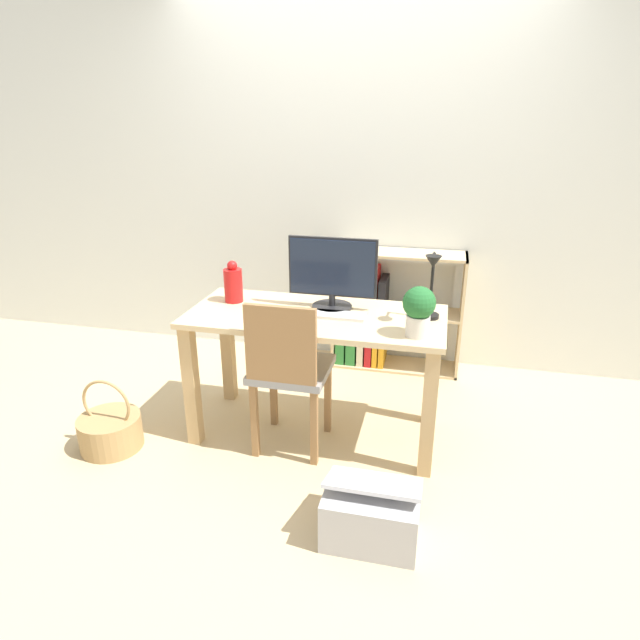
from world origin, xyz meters
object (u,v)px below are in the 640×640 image
(chair, at_px, (288,369))
(potted_plant, at_px, (419,309))
(keyboard, at_px, (327,314))
(basket, at_px, (110,430))
(desk_lamp, at_px, (432,281))
(monitor, at_px, (332,272))
(storage_box, at_px, (371,513))
(vase, at_px, (233,284))
(bookshelf, at_px, (374,314))

(chair, bearing_deg, potted_plant, 0.51)
(keyboard, distance_m, basket, 1.36)
(keyboard, distance_m, chair, 0.35)
(desk_lamp, bearing_deg, basket, -165.21)
(potted_plant, relative_size, chair, 0.28)
(monitor, xyz_separation_m, storage_box, (0.36, -0.87, -0.81))
(monitor, relative_size, vase, 2.03)
(vase, relative_size, desk_lamp, 0.67)
(bookshelf, xyz_separation_m, storage_box, (0.24, -1.73, -0.26))
(keyboard, bearing_deg, bookshelf, 82.81)
(monitor, relative_size, chair, 0.55)
(desk_lamp, height_order, potted_plant, desk_lamp)
(desk_lamp, distance_m, potted_plant, 0.22)
(keyboard, relative_size, desk_lamp, 1.13)
(vase, height_order, potted_plant, potted_plant)
(bookshelf, bearing_deg, desk_lamp, -66.91)
(potted_plant, bearing_deg, basket, -171.73)
(keyboard, distance_m, vase, 0.59)
(vase, xyz_separation_m, potted_plant, (1.05, -0.27, 0.03))
(storage_box, bearing_deg, basket, 166.95)
(monitor, height_order, bookshelf, monitor)
(monitor, distance_m, vase, 0.58)
(vase, bearing_deg, potted_plant, -14.55)
(keyboard, distance_m, bookshelf, 1.05)
(keyboard, height_order, storage_box, keyboard)
(monitor, bearing_deg, bookshelf, 81.64)
(monitor, distance_m, desk_lamp, 0.54)
(bookshelf, xyz_separation_m, basket, (-1.26, -1.38, -0.29))
(keyboard, bearing_deg, desk_lamp, 4.12)
(keyboard, height_order, basket, keyboard)
(keyboard, xyz_separation_m, storage_box, (0.36, -0.75, -0.61))
(desk_lamp, bearing_deg, potted_plant, -103.00)
(monitor, xyz_separation_m, bookshelf, (0.13, 0.86, -0.54))
(monitor, xyz_separation_m, keyboard, (0.00, -0.13, -0.20))
(keyboard, xyz_separation_m, basket, (-1.13, -0.40, -0.63))
(vase, distance_m, bookshelf, 1.20)
(storage_box, bearing_deg, vase, 137.51)
(keyboard, bearing_deg, vase, 169.40)
(desk_lamp, distance_m, basket, 1.91)
(monitor, bearing_deg, keyboard, -89.21)
(basket, bearing_deg, potted_plant, 8.27)
(storage_box, bearing_deg, chair, 133.53)
(vase, bearing_deg, storage_box, -42.49)
(monitor, xyz_separation_m, basket, (-1.13, -0.53, -0.83))
(potted_plant, height_order, basket, potted_plant)
(keyboard, height_order, bookshelf, bookshelf)
(monitor, xyz_separation_m, chair, (-0.16, -0.32, -0.45))
(basket, xyz_separation_m, storage_box, (1.49, -0.35, 0.02))
(basket, bearing_deg, storage_box, -13.05)
(potted_plant, relative_size, basket, 0.60)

